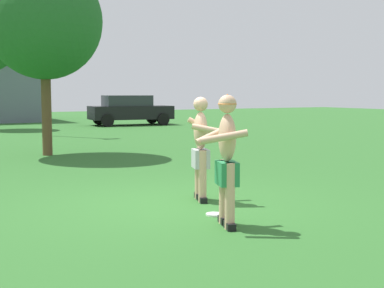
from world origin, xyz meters
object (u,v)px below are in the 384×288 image
player_in_gray (201,146)px  tree_behind_players (44,21)px  frisbee (214,214)px  lamp_post (42,41)px  player_with_cap (227,154)px  car_black_mid_lot (130,110)px

player_in_gray → tree_behind_players: tree_behind_players is taller
frisbee → lamp_post: size_ratio=0.04×
frisbee → lamp_post: bearing=85.4°
frisbee → tree_behind_players: 9.23m
player_in_gray → tree_behind_players: 8.00m
player_with_cap → lamp_post: 16.12m
car_black_mid_lot → lamp_post: (-5.65, -4.82, 2.94)m
frisbee → car_black_mid_lot: 21.18m
lamp_post → player_in_gray: bearing=-93.5°
frisbee → tree_behind_players: tree_behind_players is taller
player_with_cap → car_black_mid_lot: (7.06, 20.63, -0.13)m
player_in_gray → car_black_mid_lot: player_in_gray is taller
tree_behind_players → player_with_cap: bearing=-89.3°
tree_behind_players → frisbee: bearing=-87.9°
car_black_mid_lot → tree_behind_players: bearing=-121.8°
player_in_gray → tree_behind_players: bearing=95.0°
player_in_gray → tree_behind_players: size_ratio=0.32×
player_in_gray → car_black_mid_lot: bearing=71.1°
lamp_post → tree_behind_players: lamp_post is taller
frisbee → lamp_post: lamp_post is taller
car_black_mid_lot → lamp_post: size_ratio=0.72×
frisbee → tree_behind_players: size_ratio=0.05×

